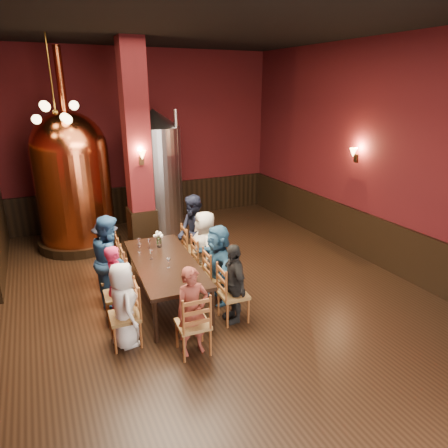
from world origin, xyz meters
name	(u,v)px	position (x,y,z in m)	size (l,w,h in m)	color
room	(200,177)	(0.00, 0.00, 2.25)	(10.00, 10.02, 4.50)	black
wainscot_right	(377,241)	(3.96, 0.00, 0.50)	(0.08, 9.90, 1.00)	black
wainscot_back	(134,204)	(0.00, 4.96, 0.50)	(7.90, 0.08, 1.00)	black
column	(137,152)	(-0.30, 2.80, 2.25)	(0.58, 0.58, 4.50)	#460F11
pendant_cluster	(55,112)	(-1.80, 2.90, 3.10)	(0.90, 0.90, 1.70)	#A57226
sconce_wall	(357,155)	(3.90, 0.80, 2.20)	(0.20, 0.20, 0.36)	black
sconce_column	(141,157)	(-0.30, 2.50, 2.20)	(0.20, 0.20, 0.36)	black
dining_table	(165,265)	(-0.53, 0.40, 0.69)	(1.14, 2.45, 0.75)	black
chair_0	(125,316)	(-1.43, -0.55, 0.46)	(0.46, 0.46, 0.92)	brown
person_0	(124,305)	(-1.43, -0.55, 0.64)	(0.63, 0.41, 1.28)	white
chair_1	(118,295)	(-1.40, 0.12, 0.46)	(0.46, 0.46, 0.92)	brown
person_1	(117,284)	(-1.40, 0.12, 0.65)	(0.47, 0.31, 1.29)	#C5214E
chair_2	(113,277)	(-1.36, 0.78, 0.46)	(0.46, 0.46, 0.92)	brown
person_2	(111,260)	(-1.36, 0.78, 0.79)	(0.76, 0.38, 1.57)	#275182
chair_3	(108,262)	(-1.32, 1.45, 0.46)	(0.46, 0.46, 0.92)	brown
person_3	(107,253)	(-1.32, 1.45, 0.64)	(0.82, 0.47, 1.27)	#1E1F2D
chair_4	(233,294)	(0.26, -0.65, 0.46)	(0.46, 0.46, 0.92)	brown
person_4	(233,283)	(0.26, -0.65, 0.65)	(0.77, 0.32, 1.31)	black
chair_5	(218,276)	(0.30, 0.02, 0.46)	(0.46, 0.46, 0.92)	brown
person_5	(218,264)	(0.30, 0.02, 0.70)	(1.30, 0.41, 1.40)	#2A577E
chair_6	(205,262)	(0.34, 0.68, 0.46)	(0.46, 0.46, 0.92)	brown
person_6	(205,249)	(0.34, 0.68, 0.72)	(0.70, 0.46, 1.44)	beige
chair_7	(194,249)	(0.38, 1.35, 0.46)	(0.46, 0.46, 0.92)	brown
person_7	(194,234)	(0.38, 1.35, 0.78)	(0.76, 0.38, 1.57)	black
chair_8	(193,323)	(-0.62, -1.15, 0.46)	(0.46, 0.46, 0.92)	brown
person_8	(193,311)	(-0.62, -1.15, 0.65)	(0.48, 0.31, 1.30)	brown
copper_kettle	(73,179)	(-1.57, 3.76, 1.59)	(1.97, 1.97, 4.36)	black
steel_vessel	(156,173)	(0.39, 3.92, 1.53)	(1.38, 1.38, 3.07)	#B2B2B7
rose_vase	(159,237)	(-0.42, 1.07, 0.95)	(0.18, 0.18, 0.30)	white
wine_glass_0	(194,275)	(-0.32, -0.45, 0.83)	(0.07, 0.07, 0.17)	white
wine_glass_1	(139,243)	(-0.76, 1.21, 0.83)	(0.07, 0.07, 0.17)	white
wine_glass_2	(140,248)	(-0.81, 0.95, 0.83)	(0.07, 0.07, 0.17)	white
wine_glass_3	(149,244)	(-0.60, 1.09, 0.83)	(0.07, 0.07, 0.17)	white
wine_glass_4	(169,263)	(-0.54, 0.12, 0.83)	(0.07, 0.07, 0.17)	white
wine_glass_5	(151,254)	(-0.70, 0.59, 0.83)	(0.07, 0.07, 0.17)	white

